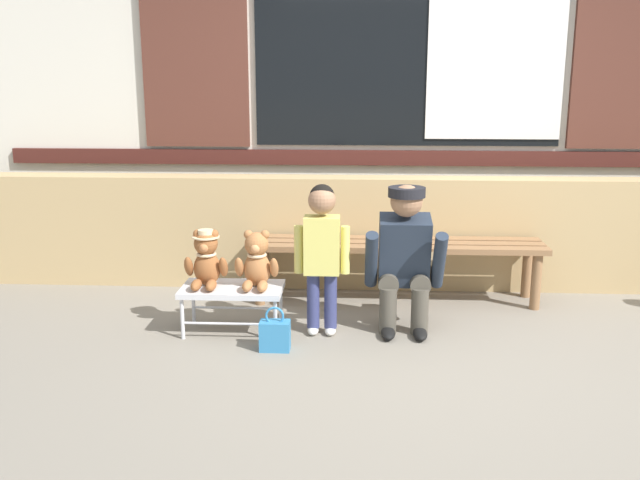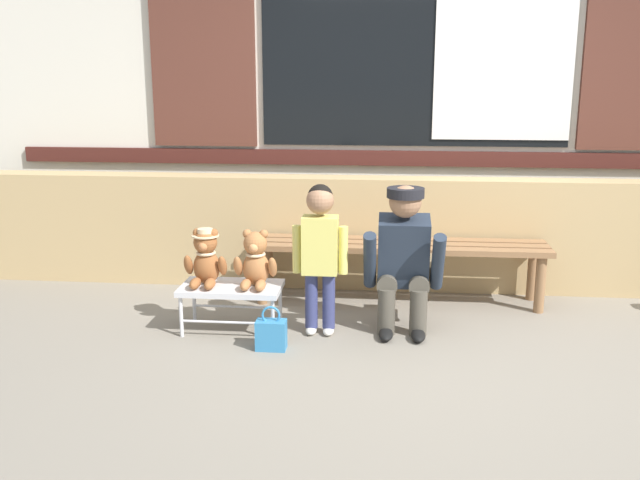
# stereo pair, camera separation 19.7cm
# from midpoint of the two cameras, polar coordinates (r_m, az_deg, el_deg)

# --- Properties ---
(ground_plane) EXTENTS (60.00, 60.00, 0.00)m
(ground_plane) POSITION_cam_midpoint_polar(r_m,az_deg,el_deg) (4.17, 9.20, -9.59)
(ground_plane) COLOR gray
(brick_low_wall) EXTENTS (6.89, 0.25, 0.85)m
(brick_low_wall) POSITION_cam_midpoint_polar(r_m,az_deg,el_deg) (5.39, 8.50, 0.52)
(brick_low_wall) COLOR tan
(brick_low_wall) RESTS_ON ground
(shop_facade) EXTENTS (7.03, 0.26, 3.44)m
(shop_facade) POSITION_cam_midpoint_polar(r_m,az_deg,el_deg) (5.78, 8.76, 14.39)
(shop_facade) COLOR silver
(shop_facade) RESTS_ON ground
(wooden_bench_long) EXTENTS (2.10, 0.40, 0.44)m
(wooden_bench_long) POSITION_cam_midpoint_polar(r_m,az_deg,el_deg) (5.05, 7.54, -0.95)
(wooden_bench_long) COLOR #8E6642
(wooden_bench_long) RESTS_ON ground
(small_display_bench) EXTENTS (0.64, 0.36, 0.30)m
(small_display_bench) POSITION_cam_midpoint_polar(r_m,az_deg,el_deg) (4.50, -5.98, -4.10)
(small_display_bench) COLOR silver
(small_display_bench) RESTS_ON ground
(teddy_bear_with_hat) EXTENTS (0.28, 0.27, 0.36)m
(teddy_bear_with_hat) POSITION_cam_midpoint_polar(r_m,az_deg,el_deg) (4.48, -8.04, -1.49)
(teddy_bear_with_hat) COLOR #93562D
(teddy_bear_with_hat) RESTS_ON small_display_bench
(teddy_bear_plain) EXTENTS (0.28, 0.26, 0.36)m
(teddy_bear_plain) POSITION_cam_midpoint_polar(r_m,az_deg,el_deg) (4.42, -4.00, -1.73)
(teddy_bear_plain) COLOR #A86B3D
(teddy_bear_plain) RESTS_ON small_display_bench
(child_standing) EXTENTS (0.35, 0.18, 0.96)m
(child_standing) POSITION_cam_midpoint_polar(r_m,az_deg,el_deg) (4.33, 1.31, -0.26)
(child_standing) COLOR navy
(child_standing) RESTS_ON ground
(adult_crouching) EXTENTS (0.50, 0.49, 0.95)m
(adult_crouching) POSITION_cam_midpoint_polar(r_m,az_deg,el_deg) (4.46, 8.19, -1.48)
(adult_crouching) COLOR #4C473D
(adult_crouching) RESTS_ON ground
(handbag_on_ground) EXTENTS (0.18, 0.11, 0.27)m
(handbag_on_ground) POSITION_cam_midpoint_polar(r_m,az_deg,el_deg) (4.23, -2.65, -7.65)
(handbag_on_ground) COLOR teal
(handbag_on_ground) RESTS_ON ground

